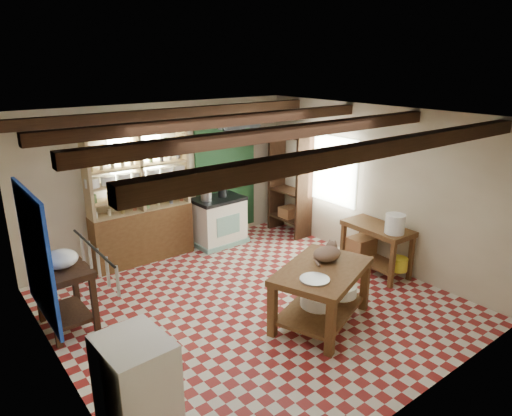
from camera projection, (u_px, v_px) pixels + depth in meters
floor at (252, 305)px, 6.39m from camera, size 5.00×5.00×0.02m
ceiling at (252, 116)px, 5.59m from camera, size 5.00×5.00×0.02m
wall_back at (165, 179)px, 7.87m from camera, size 5.00×0.04×2.60m
wall_front at (420, 289)px, 4.11m from camera, size 5.00×0.04×2.60m
wall_left at (52, 267)px, 4.54m from camera, size 0.04×5.00×2.60m
wall_right at (374, 186)px, 7.44m from camera, size 0.04×5.00×2.60m
ceiling_beams at (252, 126)px, 5.62m from camera, size 5.00×3.80×0.15m
blue_wall_patch at (36, 255)px, 5.29m from camera, size 0.04×1.40×1.60m
green_wall_patch at (226, 172)px, 8.59m from camera, size 1.30×0.04×2.30m
window_back at (136, 160)px, 7.44m from camera, size 0.90×0.02×0.80m
window_right at (329, 169)px, 8.15m from camera, size 0.02×1.30×1.20m
utensil_rail at (94, 261)px, 3.52m from camera, size 0.06×0.90×0.28m
pot_rack at (238, 125)px, 7.98m from camera, size 0.86×0.12×0.36m
shelving_unit at (140, 198)px, 7.47m from camera, size 1.70×0.34×2.20m
tall_rack at (290, 183)px, 8.76m from camera, size 0.40×0.86×2.00m
work_table at (321, 295)px, 5.86m from camera, size 1.58×1.32×0.76m
stove at (219, 221)px, 8.37m from camera, size 0.93×0.65×0.89m
prep_table at (66, 298)px, 5.72m from camera, size 0.59×0.84×0.84m
white_cabinet at (137, 389)px, 4.01m from camera, size 0.59×0.70×1.00m
right_counter at (376, 249)px, 7.25m from camera, size 0.59×1.12×0.79m
cat at (327, 254)px, 5.94m from camera, size 0.51×0.47×0.18m
steel_tray at (315, 279)px, 5.43m from camera, size 0.46×0.46×0.02m
basin_large at (319, 299)px, 5.95m from camera, size 0.63×0.63×0.17m
basin_small at (341, 290)px, 6.21m from camera, size 0.55×0.55×0.15m
kettle_left at (206, 194)px, 8.04m from camera, size 0.21×0.21×0.23m
kettle_right at (222, 191)px, 8.26m from camera, size 0.18×0.18×0.21m
enamel_bowl at (60, 259)px, 5.56m from camera, size 0.43×0.43×0.21m
white_bucket at (395, 224)px, 6.78m from camera, size 0.30×0.30×0.29m
wicker_basket at (361, 246)px, 7.49m from camera, size 0.42×0.34×0.29m
yellow_tub at (399, 264)px, 6.93m from camera, size 0.28×0.28×0.20m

